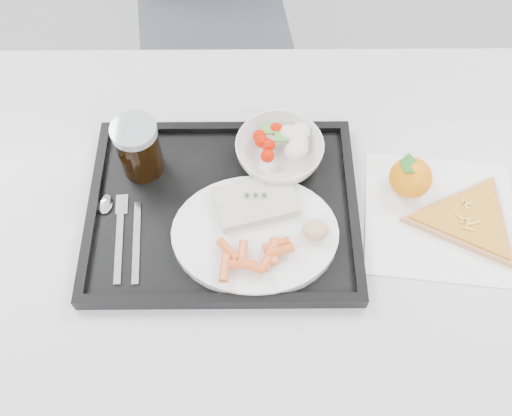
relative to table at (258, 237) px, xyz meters
name	(u,v)px	position (x,y,z in m)	size (l,w,h in m)	color
room	(267,73)	(0.00, -0.30, 0.72)	(6.04, 7.04, 2.84)	gray
table	(258,237)	(0.00, 0.00, 0.00)	(1.20, 0.80, 0.75)	silver
tray	(223,209)	(-0.06, 0.01, 0.08)	(0.45, 0.35, 0.03)	black
dinner_plate	(255,234)	(0.00, -0.04, 0.09)	(0.27, 0.27, 0.02)	white
fish_fillet	(256,202)	(0.00, 0.01, 0.11)	(0.15, 0.11, 0.03)	beige
bread_roll	(316,230)	(0.09, -0.05, 0.12)	(0.05, 0.05, 0.03)	#E6D285
salad_bowl	(279,152)	(0.04, 0.11, 0.11)	(0.15, 0.15, 0.05)	white
cola_glass	(139,148)	(-0.20, 0.10, 0.14)	(0.08, 0.08, 0.11)	black
cutlery	(120,226)	(-0.23, -0.02, 0.08)	(0.09, 0.17, 0.01)	silver
napkin	(440,217)	(0.31, 0.00, 0.07)	(0.28, 0.27, 0.00)	white
tangerine	(411,178)	(0.26, 0.06, 0.10)	(0.09, 0.09, 0.07)	orange
pizza_slice	(469,220)	(0.35, -0.01, 0.08)	(0.24, 0.24, 0.02)	tan
carrot_pile	(254,256)	(-0.01, -0.09, 0.11)	(0.12, 0.08, 0.02)	orange
salad_contents	(287,141)	(0.05, 0.13, 0.12)	(0.10, 0.08, 0.03)	#C71200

